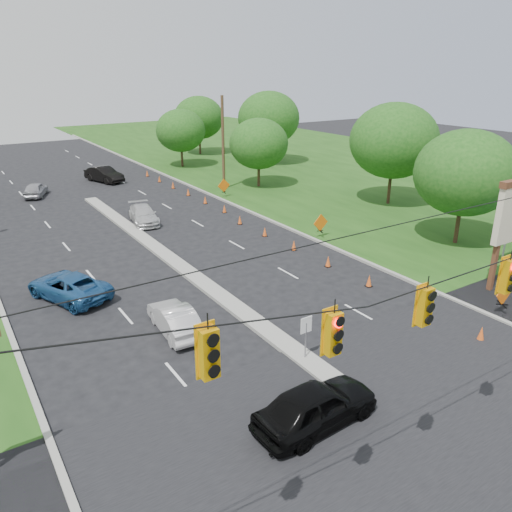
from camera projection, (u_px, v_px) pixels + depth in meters
ground at (418, 446)px, 16.30m from camera, size 160.00×160.00×0.00m
grass_right at (463, 197)px, 47.19m from camera, size 40.00×160.00×0.06m
cross_street at (418, 446)px, 16.30m from camera, size 160.00×14.00×0.02m
curb_right at (228, 203)px, 44.94m from camera, size 0.25×110.00×0.16m
median at (163, 255)px, 32.76m from camera, size 1.00×34.00×0.18m
median_sign at (306, 330)px, 20.48m from camera, size 0.55×0.06×2.05m
signal_span at (467, 324)px, 13.71m from camera, size 25.60×0.32×9.00m
utility_pole_far_right at (223, 144)px, 48.46m from camera, size 0.28×0.28×9.00m
cone_0 at (481, 333)px, 22.43m from camera, size 0.32×0.32×0.70m
cone_1 at (419, 304)px, 25.17m from camera, size 0.32×0.32×0.70m
cone_2 at (369, 281)px, 27.91m from camera, size 0.32×0.32×0.70m
cone_3 at (328, 261)px, 30.66m from camera, size 0.32×0.32×0.70m
cone_4 at (294, 245)px, 33.40m from camera, size 0.32×0.32×0.70m
cone_5 at (265, 232)px, 36.14m from camera, size 0.32×0.32×0.70m
cone_6 at (240, 220)px, 38.89m from camera, size 0.32×0.32×0.70m
cone_7 at (224, 209)px, 41.93m from camera, size 0.32×0.32×0.70m
cone_8 at (205, 200)px, 44.68m from camera, size 0.32×0.32×0.70m
cone_9 at (188, 192)px, 47.42m from camera, size 0.32×0.32×0.70m
cone_10 at (173, 185)px, 50.16m from camera, size 0.32×0.32×0.70m
cone_11 at (159, 179)px, 52.91m from camera, size 0.32×0.32×0.70m
cone_12 at (147, 173)px, 55.65m from camera, size 0.32×0.32×0.70m
work_sign_0 at (504, 294)px, 24.52m from camera, size 1.27×0.58×1.37m
work_sign_1 at (321, 223)px, 35.49m from camera, size 1.27×0.58×1.37m
work_sign_2 at (224, 186)px, 46.47m from camera, size 1.27×0.58×1.37m
tree_7 at (465, 173)px, 33.06m from camera, size 6.72×6.72×7.84m
tree_8 at (394, 141)px, 42.71m from camera, size 7.56×7.56×8.82m
tree_9 at (259, 144)px, 49.51m from camera, size 5.88×5.88×6.86m
tree_10 at (269, 118)px, 60.96m from camera, size 7.56×7.56×8.82m
tree_11 at (199, 118)px, 67.78m from camera, size 6.72×6.72×7.84m
tree_12 at (181, 131)px, 59.47m from camera, size 5.88×5.88×6.86m
black_sedan at (316, 405)px, 16.98m from camera, size 4.77×2.13×1.59m
white_sedan at (175, 319)px, 23.04m from camera, size 1.70×4.18×1.35m
blue_pickup at (68, 286)px, 26.38m from camera, size 4.10×5.57×1.41m
silver_car_far at (143, 215)px, 39.13m from camera, size 2.66×4.84×1.33m
silver_car_oncoming at (35, 190)px, 46.99m from camera, size 3.04×4.26×1.35m
dark_car_receding at (104, 174)px, 52.86m from camera, size 3.22×5.16×1.60m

